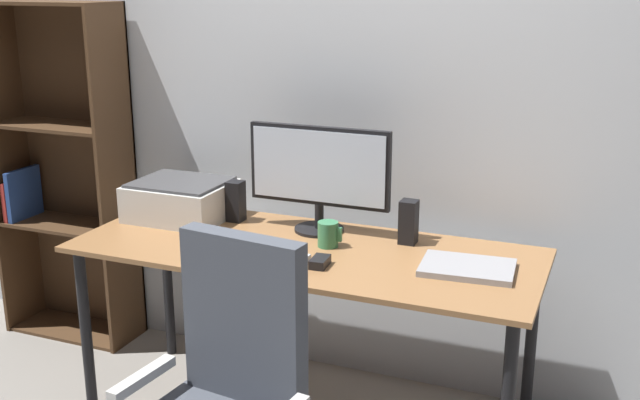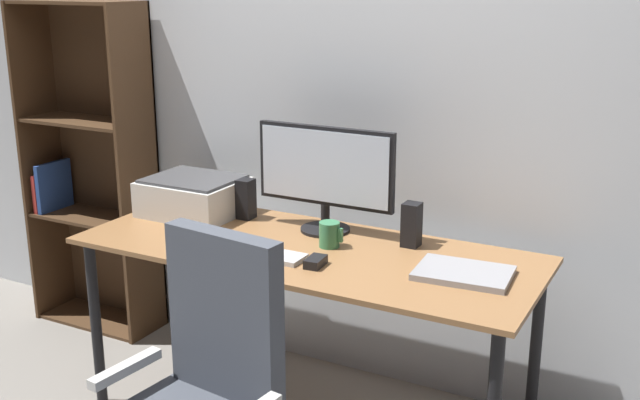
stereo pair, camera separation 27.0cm
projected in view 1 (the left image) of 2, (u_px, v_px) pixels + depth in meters
name	position (u px, v px, depth m)	size (l,w,h in m)	color
back_wall	(354.00, 83.00, 3.19)	(6.40, 0.10, 2.60)	silver
desk	(305.00, 267.00, 2.91)	(1.77, 0.70, 0.74)	olive
monitor	(319.00, 171.00, 3.01)	(0.59, 0.20, 0.43)	black
keyboard	(269.00, 256.00, 2.77)	(0.29, 0.11, 0.02)	#B7BABC
mouse	(320.00, 262.00, 2.70)	(0.06, 0.10, 0.03)	black
coffee_mug	(328.00, 234.00, 2.89)	(0.09, 0.08, 0.10)	#387F51
laptop	(468.00, 268.00, 2.66)	(0.32, 0.23, 0.02)	#99999E
speaker_left	(236.00, 201.00, 3.19)	(0.06, 0.07, 0.17)	black
speaker_right	(409.00, 222.00, 2.92)	(0.06, 0.07, 0.17)	black
printer	(181.00, 199.00, 3.23)	(0.40, 0.34, 0.16)	silver
bookshelf	(66.00, 175.00, 3.69)	(0.66, 0.28, 1.62)	#4C331E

